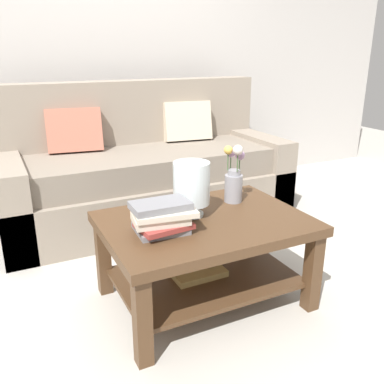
{
  "coord_description": "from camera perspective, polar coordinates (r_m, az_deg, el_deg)",
  "views": [
    {
      "loc": [
        -0.94,
        -2.07,
        1.3
      ],
      "look_at": [
        -0.02,
        -0.2,
        0.57
      ],
      "focal_mm": 38.77,
      "sensor_mm": 36.0,
      "label": 1
    }
  ],
  "objects": [
    {
      "name": "flower_pitcher",
      "position": [
        2.33,
        5.78,
        1.83
      ],
      "size": [
        0.13,
        0.13,
        0.34
      ],
      "color": "gray",
      "rests_on": "coffee_table"
    },
    {
      "name": "book_stack_main",
      "position": [
        1.95,
        -4.16,
        -3.51
      ],
      "size": [
        0.31,
        0.24,
        0.15
      ],
      "color": "slate",
      "rests_on": "coffee_table"
    },
    {
      "name": "coffee_table",
      "position": [
        2.17,
        1.73,
        -6.98
      ],
      "size": [
        1.03,
        0.74,
        0.47
      ],
      "color": "#4C331E",
      "rests_on": "ground"
    },
    {
      "name": "back_wall",
      "position": [
        3.84,
        -12.75,
        19.43
      ],
      "size": [
        6.4,
        0.12,
        2.7
      ],
      "primitive_type": "cube",
      "color": "#BCB7B2",
      "rests_on": "ground"
    },
    {
      "name": "couch",
      "position": [
        3.33,
        -6.49,
        2.69
      ],
      "size": [
        2.2,
        0.9,
        1.06
      ],
      "color": "gray",
      "rests_on": "ground"
    },
    {
      "name": "ground_plane",
      "position": [
        2.62,
        -1.57,
        -10.57
      ],
      "size": [
        10.0,
        10.0,
        0.0
      ],
      "primitive_type": "plane",
      "color": "#B7B2A8"
    },
    {
      "name": "glass_hurricane_vase",
      "position": [
        2.11,
        -0.07,
        1.04
      ],
      "size": [
        0.19,
        0.19,
        0.29
      ],
      "color": "silver",
      "rests_on": "coffee_table"
    }
  ]
}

